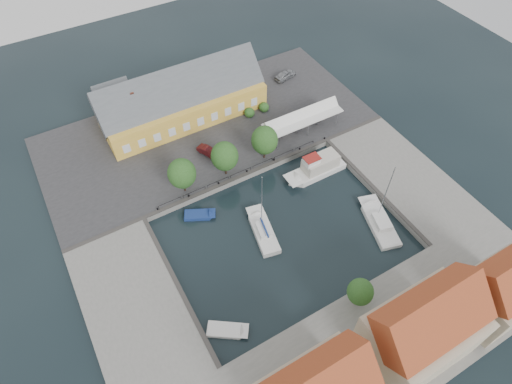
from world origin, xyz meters
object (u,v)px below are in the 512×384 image
(center_sailboat, at_px, (263,232))
(east_boat_c, at_px, (379,223))
(warehouse, at_px, (178,100))
(trawler, at_px, (317,169))
(launch_nw, at_px, (199,215))
(launch_sw, at_px, (227,331))
(car_silver, at_px, (285,75))
(car_red, at_px, (208,151))
(tent_canopy, at_px, (303,118))

(center_sailboat, height_order, east_boat_c, east_boat_c)
(warehouse, bearing_deg, trawler, -58.97)
(launch_nw, bearing_deg, warehouse, 73.21)
(launch_sw, bearing_deg, center_sailboat, 42.29)
(car_silver, bearing_deg, launch_sw, 126.79)
(car_red, distance_m, launch_sw, 29.60)
(trawler, xyz_separation_m, launch_nw, (-20.00, 1.65, -0.93))
(east_boat_c, distance_m, launch_sw, 26.73)
(car_silver, bearing_deg, launch_nw, 113.82)
(center_sailboat, distance_m, launch_sw, 15.06)
(warehouse, relative_size, car_silver, 6.14)
(center_sailboat, distance_m, launch_nw, 9.94)
(trawler, relative_size, east_boat_c, 0.88)
(east_boat_c, xyz_separation_m, launch_nw, (-22.03, 14.52, -0.17))
(launch_nw, bearing_deg, center_sailboat, -48.28)
(tent_canopy, relative_size, launch_sw, 2.67)
(car_red, relative_size, launch_nw, 0.80)
(tent_canopy, bearing_deg, warehouse, 140.14)
(east_boat_c, bearing_deg, tent_canopy, 87.59)
(trawler, bearing_deg, tent_canopy, 71.53)
(launch_nw, bearing_deg, tent_canopy, 17.38)
(car_silver, distance_m, trawler, 24.26)
(car_red, xyz_separation_m, launch_sw, (-10.94, -27.46, -1.56))
(launch_sw, bearing_deg, launch_nw, 75.54)
(tent_canopy, distance_m, car_red, 16.88)
(car_silver, distance_m, launch_sw, 50.80)
(center_sailboat, distance_m, east_boat_c, 16.97)
(trawler, distance_m, launch_sw, 29.24)
(tent_canopy, height_order, center_sailboat, center_sailboat)
(car_silver, xyz_separation_m, east_boat_c, (-6.37, -35.61, -1.53))
(launch_sw, bearing_deg, east_boat_c, 6.52)
(tent_canopy, height_order, trawler, trawler)
(trawler, xyz_separation_m, east_boat_c, (2.04, -12.87, -0.76))
(tent_canopy, distance_m, car_silver, 15.06)
(warehouse, height_order, car_red, warehouse)
(trawler, height_order, launch_sw, trawler)
(trawler, bearing_deg, launch_sw, -147.03)
(center_sailboat, relative_size, trawler, 1.13)
(car_red, bearing_deg, car_silver, 2.68)
(trawler, bearing_deg, car_red, 139.62)
(launch_nw, bearing_deg, car_silver, 36.60)
(car_silver, height_order, car_red, car_silver)
(tent_canopy, bearing_deg, car_silver, 68.59)
(tent_canopy, xyz_separation_m, car_red, (-16.53, 2.72, -2.04))
(car_red, height_order, center_sailboat, center_sailboat)
(east_boat_c, bearing_deg, warehouse, 113.80)
(east_boat_c, distance_m, launch_nw, 26.39)
(warehouse, bearing_deg, car_red, -89.67)
(tent_canopy, bearing_deg, center_sailboat, -138.20)
(car_silver, bearing_deg, trawler, 146.93)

